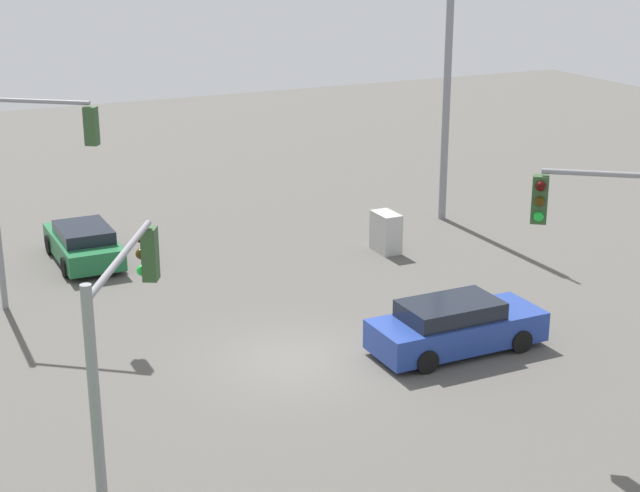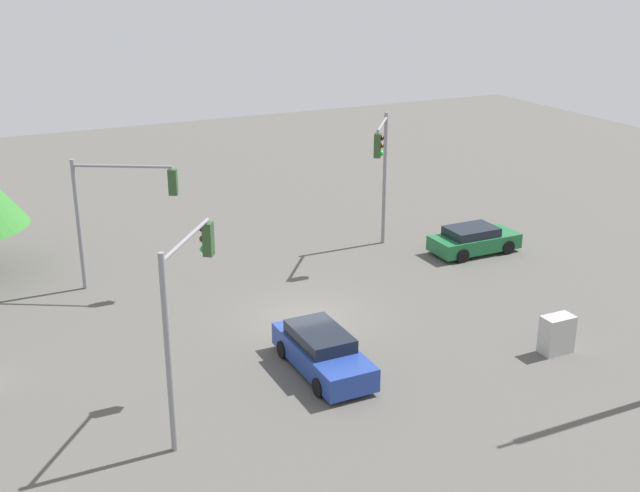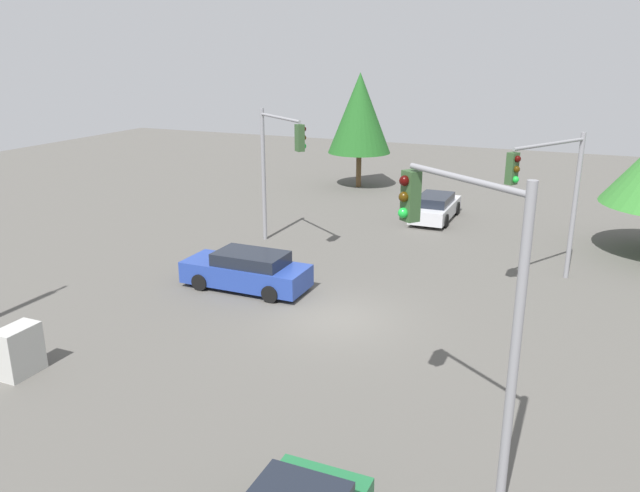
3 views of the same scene
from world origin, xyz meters
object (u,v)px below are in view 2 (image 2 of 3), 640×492
at_px(sedan_blue, 322,352).
at_px(traffic_signal_main, 119,201).
at_px(electrical_cabinet, 557,334).
at_px(sedan_green, 474,240).
at_px(traffic_signal_cross, 382,162).
at_px(traffic_signal_aux, 185,296).

distance_m(sedan_blue, traffic_signal_main, 11.24).
bearing_deg(electrical_cabinet, traffic_signal_main, 135.16).
bearing_deg(sedan_blue, electrical_cabinet, 163.16).
relative_size(sedan_green, traffic_signal_main, 0.75).
relative_size(sedan_green, sedan_blue, 0.90).
xyz_separation_m(sedan_green, traffic_signal_main, (-15.77, 2.70, 3.23)).
xyz_separation_m(traffic_signal_cross, traffic_signal_aux, (-12.44, -10.38, -0.24)).
bearing_deg(traffic_signal_cross, traffic_signal_aux, -13.20).
height_order(traffic_signal_aux, electrical_cabinet, traffic_signal_aux).
bearing_deg(traffic_signal_cross, traffic_signal_main, -56.22).
height_order(traffic_signal_main, electrical_cabinet, traffic_signal_main).
bearing_deg(traffic_signal_cross, sedan_blue, -2.35).
bearing_deg(electrical_cabinet, traffic_signal_aux, 174.51).
height_order(sedan_green, traffic_signal_main, traffic_signal_main).
relative_size(traffic_signal_main, traffic_signal_aux, 0.93).
relative_size(sedan_green, traffic_signal_cross, 0.65).
distance_m(traffic_signal_aux, electrical_cabinet, 13.40).
bearing_deg(sedan_blue, sedan_green, -147.90).
bearing_deg(sedan_blue, traffic_signal_main, -66.15).
distance_m(sedan_blue, traffic_signal_cross, 12.44).
bearing_deg(traffic_signal_aux, traffic_signal_main, 34.60).
xyz_separation_m(traffic_signal_main, electrical_cabinet, (12.35, -12.28, -3.17)).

